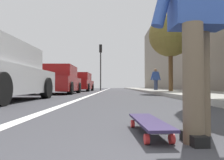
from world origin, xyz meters
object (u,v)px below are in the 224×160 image
at_px(skater_person, 198,13).
at_px(traffic_light, 101,59).
at_px(parked_car_far, 80,83).
at_px(street_tree_mid, 170,35).
at_px(skateboard, 149,123).
at_px(pedestrian_distant, 156,78).
at_px(parked_car_mid, 58,81).

distance_m(skater_person, traffic_light, 20.75).
height_order(parked_car_far, street_tree_mid, street_tree_mid).
xyz_separation_m(skateboard, traffic_light, (20.37, 1.74, 3.10)).
bearing_deg(pedestrian_distant, parked_car_mid, 124.89).
bearing_deg(parked_car_mid, pedestrian_distant, -55.11).
bearing_deg(parked_car_far, skater_person, -167.71).
height_order(parked_car_mid, parked_car_far, parked_car_far).
xyz_separation_m(skater_person, pedestrian_distant, (13.94, -2.28, 0.01)).
bearing_deg(street_tree_mid, traffic_light, 24.48).
bearing_deg(parked_car_mid, parked_car_far, -1.22).
bearing_deg(pedestrian_distant, traffic_light, 33.52).
height_order(parked_car_far, traffic_light, traffic_light).
distance_m(skateboard, parked_car_far, 16.24).
xyz_separation_m(skateboard, street_tree_mid, (10.36, -2.82, 3.13)).
xyz_separation_m(skater_person, street_tree_mid, (10.51, -2.47, 2.29)).
relative_size(skateboard, parked_car_far, 0.19).
xyz_separation_m(skater_person, parked_car_mid, (9.81, 3.63, -0.24)).
bearing_deg(pedestrian_distant, skater_person, 170.71).
bearing_deg(parked_car_far, parked_car_mid, 178.78).
bearing_deg(street_tree_mid, parked_car_far, 47.08).
bearing_deg(street_tree_mid, skater_person, 166.76).
bearing_deg(pedestrian_distant, skateboard, 169.22).
relative_size(skateboard, pedestrian_distant, 0.51).
xyz_separation_m(skateboard, skater_person, (-0.15, -0.35, 0.84)).
bearing_deg(skateboard, traffic_light, 4.88).
bearing_deg(skater_person, parked_car_mid, 20.32).
height_order(parked_car_mid, pedestrian_distant, pedestrian_distant).
bearing_deg(skater_person, traffic_light, 5.80).
distance_m(skater_person, parked_car_mid, 10.47).
xyz_separation_m(parked_car_far, street_tree_mid, (-5.55, -5.97, 2.53)).
height_order(skater_person, street_tree_mid, street_tree_mid).
bearing_deg(parked_car_mid, skater_person, -159.68).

